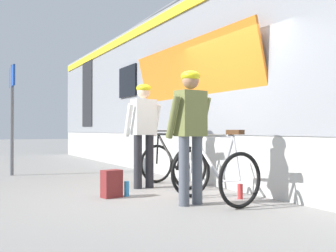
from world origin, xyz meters
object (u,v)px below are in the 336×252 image
Objects in this scene: train_car at (240,85)px; backpack_on_platform at (112,184)px; cyclist_far_in_white at (144,126)px; bicycle_far_black at (172,163)px; cyclist_near_in_olive at (190,125)px; water_bottle_near_the_bikes at (240,191)px; water_bottle_by_the_backpack at (127,189)px; platform_sign_post at (12,101)px; bicycle_near_silver at (214,173)px.

train_car is 4.16m from backpack_on_platform.
cyclist_far_in_white is 0.85m from bicycle_far_black.
bicycle_far_black is (0.64, 1.68, -0.65)m from cyclist_near_in_olive.
bicycle_far_black is 2.84× the size of backpack_on_platform.
cyclist_far_in_white is 1.55× the size of bicycle_far_black.
train_car is at bearing 20.84° from bicycle_far_black.
water_bottle_near_the_bikes is at bearing -43.11° from backpack_on_platform.
cyclist_far_in_white is at bearing 48.87° from water_bottle_by_the_backpack.
cyclist_far_in_white is 8.20× the size of water_bottle_near_the_bikes.
cyclist_near_in_olive is 5.08m from platform_sign_post.
train_car reaches higher than cyclist_near_in_olive.
train_car is at bearing 11.24° from backpack_on_platform.
cyclist_near_in_olive is 0.73× the size of platform_sign_post.
water_bottle_by_the_backpack is at bearing 129.75° from bicycle_near_silver.
cyclist_near_in_olive and cyclist_far_in_white have the same top height.
train_car is 4.98m from platform_sign_post.
bicycle_far_black is at bearing 81.07° from bicycle_near_silver.
platform_sign_post reaches higher than bicycle_far_black.
train_car is 16.16× the size of bicycle_near_silver.
bicycle_near_silver is 5.32m from platform_sign_post.
train_car reaches higher than bicycle_near_silver.
bicycle_far_black is at bearing 69.23° from cyclist_near_in_olive.
bicycle_near_silver is at bearing -173.24° from water_bottle_near_the_bikes.
train_car is 10.45× the size of cyclist_far_in_white.
water_bottle_near_the_bikes is (0.22, -1.62, -0.29)m from bicycle_far_black.
backpack_on_platform is (-0.81, -0.65, -0.85)m from cyclist_far_in_white.
bicycle_far_black is at bearing 29.97° from water_bottle_by_the_backpack.
cyclist_far_in_white is at bearing 27.50° from backpack_on_platform.
train_car is 2.76m from bicycle_far_black.
bicycle_far_black is (0.26, 1.67, 0.00)m from bicycle_near_silver.
backpack_on_platform is at bearing 178.94° from water_bottle_by_the_backpack.
train_car is 85.64× the size of water_bottle_near_the_bikes.
bicycle_near_silver is at bearing -54.86° from backpack_on_platform.
bicycle_near_silver is at bearing -133.86° from train_car.
platform_sign_post is at bearing 118.03° from water_bottle_near_the_bikes.
bicycle_far_black is 1.51m from backpack_on_platform.
bicycle_near_silver is at bearing -98.93° from bicycle_far_black.
platform_sign_post is (-0.93, 3.74, 1.42)m from backpack_on_platform.
bicycle_far_black is 5.10× the size of water_bottle_by_the_backpack.
bicycle_near_silver is at bearing -50.25° from water_bottle_by_the_backpack.
backpack_on_platform is 1.86m from water_bottle_near_the_bikes.
backpack_on_platform is (-3.47, -1.45, -1.77)m from train_car.
train_car is 46.01× the size of backpack_on_platform.
water_bottle_by_the_backpack is at bearing -72.70° from platform_sign_post.
water_bottle_near_the_bikes is (0.86, 0.06, -0.95)m from cyclist_near_in_olive.
cyclist_near_in_olive is 1.48m from water_bottle_by_the_backpack.
cyclist_far_in_white is at bearing 99.60° from bicycle_near_silver.
platform_sign_post reaches higher than cyclist_far_in_white.
platform_sign_post is (-2.28, 3.10, 1.22)m from bicycle_far_black.
backpack_on_platform is at bearing 136.53° from bicycle_near_silver.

